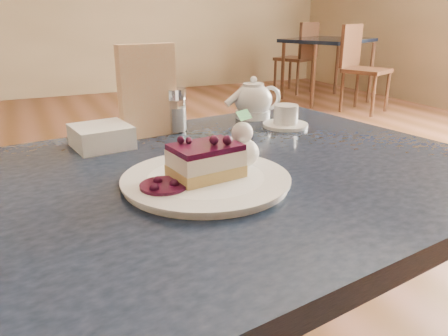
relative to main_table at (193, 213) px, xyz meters
name	(u,v)px	position (x,y,z in m)	size (l,w,h in m)	color
main_table	(193,213)	(0.00, 0.00, 0.00)	(1.20, 0.89, 0.69)	black
dessert_plate	(206,180)	(0.01, -0.05, 0.08)	(0.27, 0.27, 0.01)	white
cheesecake_slice	(206,161)	(0.01, -0.05, 0.11)	(0.12, 0.09, 0.06)	#CBB975
whipped_cream	(242,152)	(0.08, -0.03, 0.11)	(0.06, 0.06, 0.05)	white
berry_sauce	(164,186)	(-0.07, -0.06, 0.09)	(0.07, 0.07, 0.01)	black
tea_set	(259,104)	(0.31, 0.32, 0.11)	(0.18, 0.23, 0.10)	white
menu_card	(148,91)	(0.01, 0.28, 0.17)	(0.13, 0.03, 0.20)	beige
sugar_shaker	(175,110)	(0.07, 0.29, 0.12)	(0.06, 0.06, 0.10)	white
napkin_stack	(101,136)	(-0.11, 0.24, 0.10)	(0.11, 0.11, 0.05)	white
bg_table_far_right	(324,95)	(2.90, 3.37, -0.56)	(1.13, 1.67, 1.11)	black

